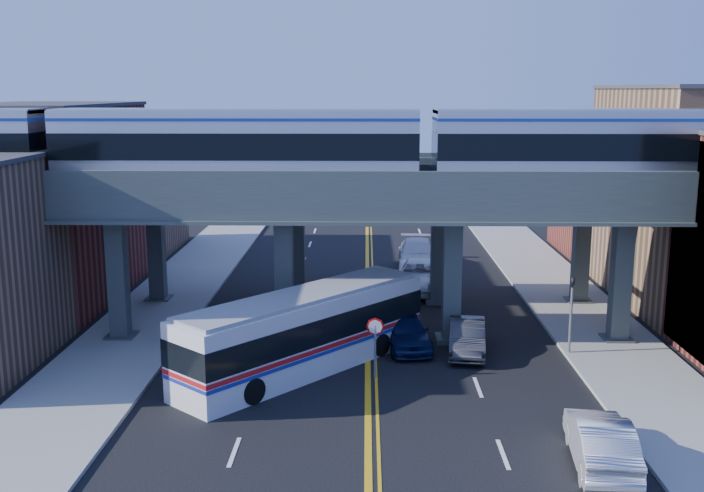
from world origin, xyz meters
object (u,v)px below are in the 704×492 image
(transit_train, at_px, (238,145))
(transit_bus, at_px, (305,332))
(car_lane_b, at_px, (467,337))
(car_lane_a, at_px, (406,330))
(car_lane_c, at_px, (419,275))
(stop_sign, at_px, (375,338))
(car_lane_d, at_px, (418,254))
(traffic_signal, at_px, (571,307))
(car_parked_curb, at_px, (601,442))

(transit_train, xyz_separation_m, transit_bus, (3.30, -4.01, -7.75))
(transit_bus, relative_size, car_lane_b, 2.46)
(car_lane_a, height_order, car_lane_c, car_lane_c)
(car_lane_b, bearing_deg, stop_sign, -135.51)
(stop_sign, bearing_deg, car_lane_b, 37.87)
(stop_sign, bearing_deg, car_lane_d, 81.54)
(stop_sign, relative_size, car_lane_b, 0.57)
(transit_train, relative_size, car_lane_c, 8.20)
(stop_sign, xyz_separation_m, traffic_signal, (8.90, 3.00, 0.54))
(stop_sign, distance_m, car_parked_curb, 10.59)
(stop_sign, bearing_deg, transit_bus, 161.87)
(traffic_signal, xyz_separation_m, transit_bus, (-11.93, -2.01, -0.62))
(car_lane_b, relative_size, car_parked_curb, 0.92)
(car_lane_b, height_order, car_parked_curb, car_parked_curb)
(car_parked_curb, bearing_deg, car_lane_b, -68.92)
(car_lane_a, height_order, car_parked_curb, car_parked_curb)
(car_lane_c, bearing_deg, car_lane_d, 95.33)
(traffic_signal, bearing_deg, car_lane_d, 107.76)
(car_parked_curb, bearing_deg, car_lane_d, -75.67)
(car_lane_a, bearing_deg, transit_bus, -153.17)
(transit_train, distance_m, car_lane_c, 16.05)
(stop_sign, relative_size, transit_bus, 0.23)
(car_lane_a, xyz_separation_m, car_parked_curb, (5.69, -11.76, 0.00))
(car_lane_a, relative_size, car_parked_curb, 0.96)
(car_lane_c, bearing_deg, traffic_signal, -55.36)
(car_lane_d, bearing_deg, transit_bus, -105.45)
(stop_sign, distance_m, car_lane_a, 4.41)
(stop_sign, height_order, car_lane_a, stop_sign)
(transit_train, bearing_deg, car_lane_d, 59.46)
(transit_train, relative_size, transit_bus, 4.52)
(traffic_signal, xyz_separation_m, car_lane_c, (-6.04, 11.99, -1.43))
(stop_sign, height_order, car_lane_c, stop_sign)
(traffic_signal, distance_m, car_lane_c, 13.51)
(transit_bus, relative_size, car_lane_c, 1.81)
(stop_sign, distance_m, transit_bus, 3.19)
(transit_bus, height_order, car_lane_c, transit_bus)
(car_lane_a, xyz_separation_m, car_lane_d, (1.63, 16.98, 0.10))
(car_lane_a, bearing_deg, car_lane_b, -21.67)
(transit_train, distance_m, transit_bus, 9.33)
(car_lane_c, bearing_deg, car_lane_b, -75.16)
(car_lane_b, distance_m, car_lane_d, 17.74)
(traffic_signal, height_order, car_parked_curb, traffic_signal)
(car_lane_b, bearing_deg, transit_bus, -155.67)
(stop_sign, distance_m, traffic_signal, 9.41)
(traffic_signal, relative_size, car_lane_c, 0.66)
(car_lane_a, relative_size, car_lane_c, 0.77)
(car_parked_curb, bearing_deg, traffic_signal, -92.78)
(transit_train, xyz_separation_m, stop_sign, (6.33, -5.00, -7.67))
(stop_sign, distance_m, car_lane_d, 21.27)
(transit_train, height_order, car_parked_curb, transit_train)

